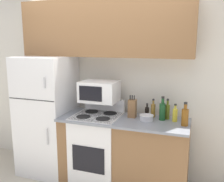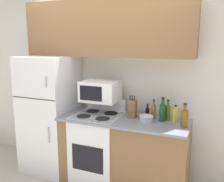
{
  "view_description": "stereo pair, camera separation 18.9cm",
  "coord_description": "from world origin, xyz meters",
  "px_view_note": "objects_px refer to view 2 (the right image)",
  "views": [
    {
      "loc": [
        1.22,
        -2.62,
        1.88
      ],
      "look_at": [
        0.21,
        0.27,
        1.28
      ],
      "focal_mm": 40.0,
      "sensor_mm": 36.0,
      "label": 1
    },
    {
      "loc": [
        1.4,
        -2.55,
        1.88
      ],
      "look_at": [
        0.21,
        0.27,
        1.28
      ],
      "focal_mm": 40.0,
      "sensor_mm": 36.0,
      "label": 2
    }
  ],
  "objects_px": {
    "bottle_olive_oil": "(168,112)",
    "bottle_soy_sauce": "(147,112)",
    "knife_block": "(132,109)",
    "bottle_vinegar": "(154,111)",
    "stove": "(98,147)",
    "bowl": "(146,118)",
    "microwave": "(100,91)",
    "bottle_cooking_spray": "(175,116)",
    "refrigerator": "(50,114)",
    "bottle_whiskey": "(184,118)",
    "bottle_wine_green": "(162,112)"
  },
  "relations": [
    {
      "from": "knife_block",
      "to": "bottle_vinegar",
      "type": "xyz_separation_m",
      "value": [
        0.25,
        0.09,
        -0.02
      ]
    },
    {
      "from": "bottle_olive_oil",
      "to": "bottle_vinegar",
      "type": "bearing_deg",
      "value": 172.98
    },
    {
      "from": "bottle_wine_green",
      "to": "bottle_whiskey",
      "type": "height_order",
      "value": "bottle_wine_green"
    },
    {
      "from": "microwave",
      "to": "bottle_vinegar",
      "type": "bearing_deg",
      "value": 6.9
    },
    {
      "from": "bottle_olive_oil",
      "to": "bottle_wine_green",
      "type": "bearing_deg",
      "value": -129.03
    },
    {
      "from": "refrigerator",
      "to": "bottle_whiskey",
      "type": "height_order",
      "value": "refrigerator"
    },
    {
      "from": "knife_block",
      "to": "bottle_whiskey",
      "type": "distance_m",
      "value": 0.67
    },
    {
      "from": "microwave",
      "to": "bottle_soy_sauce",
      "type": "height_order",
      "value": "microwave"
    },
    {
      "from": "refrigerator",
      "to": "bottle_olive_oil",
      "type": "distance_m",
      "value": 1.7
    },
    {
      "from": "stove",
      "to": "knife_block",
      "type": "relative_size",
      "value": 3.8
    },
    {
      "from": "stove",
      "to": "bottle_whiskey",
      "type": "xyz_separation_m",
      "value": [
        1.11,
        -0.03,
        0.55
      ]
    },
    {
      "from": "bottle_wine_green",
      "to": "bottle_olive_oil",
      "type": "relative_size",
      "value": 1.15
    },
    {
      "from": "bottle_cooking_spray",
      "to": "bottle_vinegar",
      "type": "xyz_separation_m",
      "value": [
        -0.28,
        0.09,
        0.01
      ]
    },
    {
      "from": "refrigerator",
      "to": "bottle_olive_oil",
      "type": "xyz_separation_m",
      "value": [
        1.69,
        0.11,
        0.19
      ]
    },
    {
      "from": "bottle_wine_green",
      "to": "bottle_olive_oil",
      "type": "distance_m",
      "value": 0.09
    },
    {
      "from": "microwave",
      "to": "bottle_cooking_spray",
      "type": "relative_size",
      "value": 2.21
    },
    {
      "from": "knife_block",
      "to": "bottle_wine_green",
      "type": "height_order",
      "value": "bottle_wine_green"
    },
    {
      "from": "bottle_wine_green",
      "to": "microwave",
      "type": "bearing_deg",
      "value": 179.85
    },
    {
      "from": "bowl",
      "to": "bottle_olive_oil",
      "type": "distance_m",
      "value": 0.28
    },
    {
      "from": "refrigerator",
      "to": "bottle_soy_sauce",
      "type": "height_order",
      "value": "refrigerator"
    },
    {
      "from": "bowl",
      "to": "bottle_whiskey",
      "type": "height_order",
      "value": "bottle_whiskey"
    },
    {
      "from": "stove",
      "to": "bottle_cooking_spray",
      "type": "relative_size",
      "value": 4.99
    },
    {
      "from": "bottle_cooking_spray",
      "to": "bottle_soy_sauce",
      "type": "distance_m",
      "value": 0.37
    },
    {
      "from": "bottle_cooking_spray",
      "to": "bottle_whiskey",
      "type": "distance_m",
      "value": 0.17
    },
    {
      "from": "refrigerator",
      "to": "bottle_soy_sauce",
      "type": "bearing_deg",
      "value": 4.69
    },
    {
      "from": "refrigerator",
      "to": "bottle_olive_oil",
      "type": "height_order",
      "value": "refrigerator"
    },
    {
      "from": "knife_block",
      "to": "bottle_olive_oil",
      "type": "relative_size",
      "value": 1.11
    },
    {
      "from": "knife_block",
      "to": "bottle_olive_oil",
      "type": "xyz_separation_m",
      "value": [
        0.44,
        0.07,
        -0.01
      ]
    },
    {
      "from": "refrigerator",
      "to": "bottle_wine_green",
      "type": "bearing_deg",
      "value": 1.66
    },
    {
      "from": "knife_block",
      "to": "bowl",
      "type": "xyz_separation_m",
      "value": [
        0.2,
        -0.08,
        -0.08
      ]
    },
    {
      "from": "microwave",
      "to": "bowl",
      "type": "xyz_separation_m",
      "value": [
        0.66,
        -0.08,
        -0.27
      ]
    },
    {
      "from": "microwave",
      "to": "bottle_whiskey",
      "type": "xyz_separation_m",
      "value": [
        1.12,
        -0.13,
        -0.2
      ]
    },
    {
      "from": "bowl",
      "to": "bottle_cooking_spray",
      "type": "relative_size",
      "value": 0.79
    },
    {
      "from": "stove",
      "to": "microwave",
      "type": "xyz_separation_m",
      "value": [
        -0.01,
        0.1,
        0.75
      ]
    },
    {
      "from": "bottle_whiskey",
      "to": "bottle_olive_oil",
      "type": "height_order",
      "value": "bottle_whiskey"
    },
    {
      "from": "stove",
      "to": "bottle_soy_sauce",
      "type": "relative_size",
      "value": 6.1
    },
    {
      "from": "bottle_cooking_spray",
      "to": "bottle_soy_sauce",
      "type": "bearing_deg",
      "value": 168.14
    },
    {
      "from": "refrigerator",
      "to": "bottle_cooking_spray",
      "type": "bearing_deg",
      "value": 1.33
    },
    {
      "from": "stove",
      "to": "bowl",
      "type": "bearing_deg",
      "value": 1.72
    },
    {
      "from": "stove",
      "to": "microwave",
      "type": "distance_m",
      "value": 0.76
    },
    {
      "from": "refrigerator",
      "to": "knife_block",
      "type": "distance_m",
      "value": 1.27
    },
    {
      "from": "bottle_wine_green",
      "to": "bottle_soy_sauce",
      "type": "bearing_deg",
      "value": 161.3
    },
    {
      "from": "stove",
      "to": "microwave",
      "type": "height_order",
      "value": "microwave"
    },
    {
      "from": "bottle_soy_sauce",
      "to": "bottle_whiskey",
      "type": "relative_size",
      "value": 0.64
    },
    {
      "from": "knife_block",
      "to": "bottle_vinegar",
      "type": "height_order",
      "value": "knife_block"
    },
    {
      "from": "bowl",
      "to": "bottle_whiskey",
      "type": "bearing_deg",
      "value": -5.67
    },
    {
      "from": "bottle_olive_oil",
      "to": "bottle_soy_sauce",
      "type": "bearing_deg",
      "value": 179.04
    },
    {
      "from": "bottle_cooking_spray",
      "to": "bottle_whiskey",
      "type": "xyz_separation_m",
      "value": [
        0.12,
        -0.12,
        0.02
      ]
    },
    {
      "from": "stove",
      "to": "bottle_olive_oil",
      "type": "height_order",
      "value": "bottle_olive_oil"
    },
    {
      "from": "refrigerator",
      "to": "bowl",
      "type": "xyz_separation_m",
      "value": [
        1.46,
        -0.03,
        0.12
      ]
    }
  ]
}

